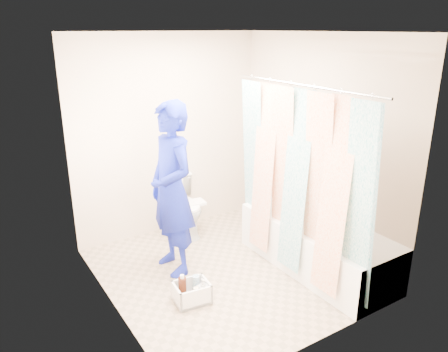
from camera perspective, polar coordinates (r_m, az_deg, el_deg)
floor at (r=4.70m, az=0.41°, el=-12.37°), size 2.60×2.60×0.00m
ceiling at (r=4.02m, az=0.50°, el=18.30°), size 2.40×2.60×0.02m
wall_back at (r=5.31m, az=-7.24°, el=5.21°), size 2.40×0.02×2.40m
wall_front at (r=3.26m, az=13.01°, el=-3.99°), size 2.40×0.02×2.40m
wall_left at (r=3.73m, az=-15.23°, el=-1.25°), size 0.02×2.60×2.40m
wall_right at (r=4.94m, az=12.24°, el=3.90°), size 0.02×2.60×2.40m
bathtub at (r=4.76m, az=12.00°, el=-8.73°), size 0.70×1.75×0.50m
curtain_rod at (r=4.03m, az=10.20°, el=11.61°), size 0.02×1.90×0.02m
shower_curtain at (r=4.25m, az=9.48°, el=-0.92°), size 0.06×1.75×1.80m
toilet at (r=5.41m, az=-5.27°, el=-3.86°), size 0.48×0.74×0.72m
tank_lid at (r=5.28m, az=-4.85°, el=-3.67°), size 0.46×0.24×0.03m
tank_internals at (r=5.44m, az=-6.50°, el=0.15°), size 0.17×0.06×0.23m
plumber at (r=4.41m, az=-6.84°, el=-1.79°), size 0.44×0.66×1.79m
cleaning_caddy at (r=4.22m, az=-4.09°, el=-14.98°), size 0.35×0.29×0.25m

